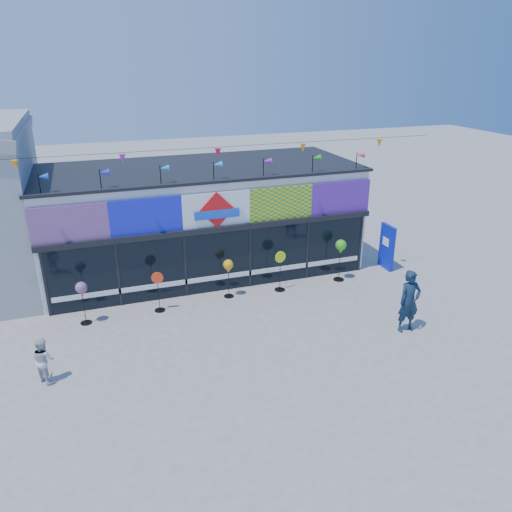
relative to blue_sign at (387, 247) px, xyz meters
name	(u,v)px	position (x,y,z in m)	size (l,w,h in m)	color
ground	(248,336)	(-6.95, -3.25, -0.91)	(80.00, 80.00, 0.00)	gray
kite_shop	(201,218)	(-6.95, 2.69, 1.13)	(16.00, 5.70, 5.31)	white
blue_sign	(387,247)	(0.00, 0.00, 0.00)	(0.17, 0.91, 1.82)	#0C1EBA
spinner_0	(82,291)	(-11.64, -0.77, 0.25)	(0.37, 0.37, 1.46)	black
spinner_1	(158,291)	(-9.25, -0.69, -0.16)	(0.39, 0.36, 1.42)	black
spinner_2	(228,267)	(-6.74, -0.43, 0.22)	(0.36, 0.36, 1.42)	black
spinner_3	(280,270)	(-4.82, -0.54, -0.11)	(0.43, 0.39, 1.53)	black
spinner_4	(341,248)	(-2.34, -0.44, 0.40)	(0.42, 0.42, 1.64)	black
adult_man	(409,301)	(-2.14, -4.53, 0.09)	(0.73, 0.48, 2.01)	#122438
child	(44,360)	(-12.71, -3.64, -0.28)	(0.62, 0.36, 1.27)	silver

